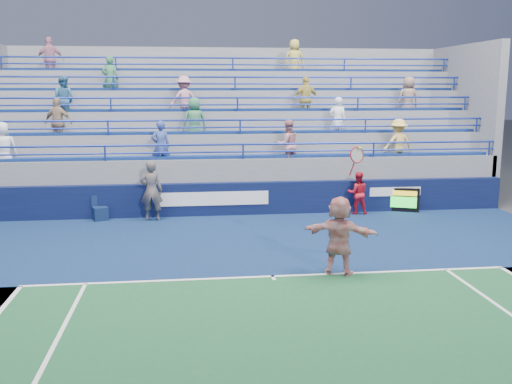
{
  "coord_description": "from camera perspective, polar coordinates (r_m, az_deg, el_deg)",
  "views": [
    {
      "loc": [
        -1.85,
        -12.14,
        4.2
      ],
      "look_at": [
        -0.08,
        2.5,
        1.5
      ],
      "focal_mm": 40.0,
      "sensor_mm": 36.0,
      "label": 1
    }
  ],
  "objects": [
    {
      "name": "judge_chair",
      "position": [
        18.99,
        -15.32,
        -2.0
      ],
      "size": [
        0.57,
        0.59,
        0.78
      ],
      "color": "#0D1C40",
      "rests_on": "ground"
    },
    {
      "name": "serve_speed_board",
      "position": [
        20.16,
        14.35,
        -0.77
      ],
      "size": [
        1.16,
        0.56,
        0.83
      ],
      "color": "black",
      "rests_on": "ground"
    },
    {
      "name": "line_judge",
      "position": [
        18.44,
        -10.42,
        0.13
      ],
      "size": [
        0.74,
        0.51,
        1.95
      ],
      "primitive_type": "imported",
      "rotation": [
        0.0,
        0.0,
        3.08
      ],
      "color": "#141939",
      "rests_on": "ground"
    },
    {
      "name": "tennis_player",
      "position": [
        13.03,
        8.33,
        -4.32
      ],
      "size": [
        1.77,
        1.19,
        2.93
      ],
      "color": "white",
      "rests_on": "ground"
    },
    {
      "name": "bleacher_stand",
      "position": [
        22.64,
        -2.2,
        3.63
      ],
      "size": [
        18.0,
        5.6,
        6.13
      ],
      "color": "slate",
      "rests_on": "ground"
    },
    {
      "name": "ground",
      "position": [
        12.97,
        1.68,
        -8.51
      ],
      "size": [
        120.0,
        120.0,
        0.0
      ],
      "primitive_type": "plane",
      "color": "#333538"
    },
    {
      "name": "sponsor_wall",
      "position": [
        19.08,
        -1.21,
        -0.65
      ],
      "size": [
        18.0,
        0.32,
        1.1
      ],
      "color": "#091033",
      "rests_on": "ground"
    },
    {
      "name": "ball_girl",
      "position": [
        19.43,
        10.13,
        -0.11
      ],
      "size": [
        0.77,
        0.63,
        1.44
      ],
      "primitive_type": "imported",
      "rotation": [
        0.0,
        0.0,
        3.01
      ],
      "color": "red",
      "rests_on": "ground"
    }
  ]
}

